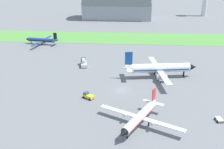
{
  "coord_description": "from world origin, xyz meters",
  "views": [
    {
      "loc": [
        2.86,
        -83.99,
        39.82
      ],
      "look_at": [
        -4.05,
        7.13,
        3.0
      ],
      "focal_mm": 43.06,
      "sensor_mm": 36.0,
      "label": 1
    }
  ],
  "objects_px": {
    "airplane_taxiing_turboprop": "(42,40)",
    "baggage_cart_near_gate": "(219,119)",
    "airplane_midfield_jet": "(159,68)",
    "pushback_tug_midfield": "(88,96)",
    "fuel_truck_by_runway": "(84,62)",
    "airplane_foreground_turboprop": "(140,116)"
  },
  "relations": [
    {
      "from": "pushback_tug_midfield",
      "to": "baggage_cart_near_gate",
      "type": "bearing_deg",
      "value": -162.76
    },
    {
      "from": "airplane_midfield_jet",
      "to": "baggage_cart_near_gate",
      "type": "xyz_separation_m",
      "value": [
        14.03,
        -30.8,
        -3.22
      ]
    },
    {
      "from": "airplane_foreground_turboprop",
      "to": "fuel_truck_by_runway",
      "type": "height_order",
      "value": "airplane_foreground_turboprop"
    },
    {
      "from": "airplane_taxiing_turboprop",
      "to": "baggage_cart_near_gate",
      "type": "height_order",
      "value": "airplane_taxiing_turboprop"
    },
    {
      "from": "airplane_foreground_turboprop",
      "to": "fuel_truck_by_runway",
      "type": "relative_size",
      "value": 3.32
    },
    {
      "from": "airplane_foreground_turboprop",
      "to": "fuel_truck_by_runway",
      "type": "distance_m",
      "value": 50.63
    },
    {
      "from": "airplane_taxiing_turboprop",
      "to": "airplane_midfield_jet",
      "type": "bearing_deg",
      "value": 152.75
    },
    {
      "from": "fuel_truck_by_runway",
      "to": "airplane_midfield_jet",
      "type": "bearing_deg",
      "value": -121.97
    },
    {
      "from": "airplane_midfield_jet",
      "to": "pushback_tug_midfield",
      "type": "relative_size",
      "value": 7.43
    },
    {
      "from": "pushback_tug_midfield",
      "to": "fuel_truck_by_runway",
      "type": "height_order",
      "value": "fuel_truck_by_runway"
    },
    {
      "from": "airplane_midfield_jet",
      "to": "baggage_cart_near_gate",
      "type": "distance_m",
      "value": 34.0
    },
    {
      "from": "airplane_foreground_turboprop",
      "to": "baggage_cart_near_gate",
      "type": "xyz_separation_m",
      "value": [
        21.89,
        3.62,
        -2.16
      ]
    },
    {
      "from": "airplane_midfield_jet",
      "to": "baggage_cart_near_gate",
      "type": "height_order",
      "value": "airplane_midfield_jet"
    },
    {
      "from": "airplane_foreground_turboprop",
      "to": "airplane_midfield_jet",
      "type": "bearing_deg",
      "value": -165.55
    },
    {
      "from": "airplane_taxiing_turboprop",
      "to": "baggage_cart_near_gate",
      "type": "xyz_separation_m",
      "value": [
        73.81,
        -73.62,
        -1.95
      ]
    },
    {
      "from": "airplane_midfield_jet",
      "to": "fuel_truck_by_runway",
      "type": "height_order",
      "value": "airplane_midfield_jet"
    },
    {
      "from": "airplane_midfield_jet",
      "to": "pushback_tug_midfield",
      "type": "xyz_separation_m",
      "value": [
        -24.33,
        -19.73,
        -2.88
      ]
    },
    {
      "from": "airplane_taxiing_turboprop",
      "to": "airplane_foreground_turboprop",
      "type": "relative_size",
      "value": 1.0
    },
    {
      "from": "airplane_midfield_jet",
      "to": "fuel_truck_by_runway",
      "type": "bearing_deg",
      "value": 152.44
    },
    {
      "from": "airplane_foreground_turboprop",
      "to": "baggage_cart_near_gate",
      "type": "bearing_deg",
      "value": 126.69
    },
    {
      "from": "airplane_foreground_turboprop",
      "to": "pushback_tug_midfield",
      "type": "xyz_separation_m",
      "value": [
        -16.47,
        14.69,
        -1.82
      ]
    },
    {
      "from": "airplane_taxiing_turboprop",
      "to": "airplane_foreground_turboprop",
      "type": "bearing_deg",
      "value": 132.27
    }
  ]
}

